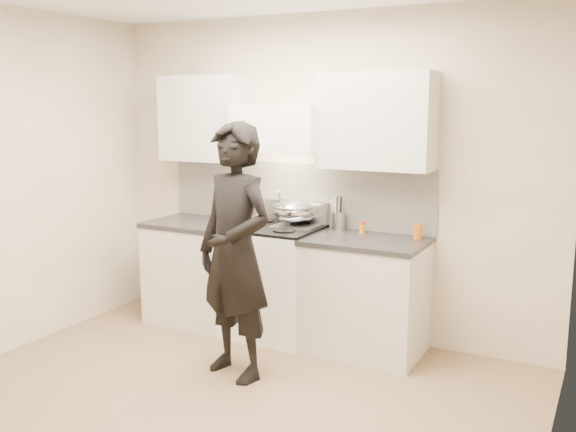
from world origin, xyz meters
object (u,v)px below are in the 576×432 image
at_px(utensil_crock, 339,219).
at_px(person, 235,252).
at_px(counter_right, 365,295).
at_px(stove, 274,280).
at_px(wok, 295,211).

relative_size(utensil_crock, person, 0.15).
xyz_separation_m(counter_right, utensil_crock, (-0.34, 0.24, 0.55)).
bearing_deg(stove, person, -79.27).
bearing_deg(wok, counter_right, -11.63).
relative_size(stove, counter_right, 1.04).
height_order(wok, person, person).
height_order(counter_right, wok, wok).
height_order(counter_right, person, person).
relative_size(stove, person, 0.52).
xyz_separation_m(stove, counter_right, (0.83, 0.00, -0.01)).
relative_size(stove, utensil_crock, 3.41).
bearing_deg(counter_right, utensil_crock, 144.87).
height_order(utensil_crock, person, person).
bearing_deg(wok, stove, -131.51).
height_order(wok, utensil_crock, wok).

